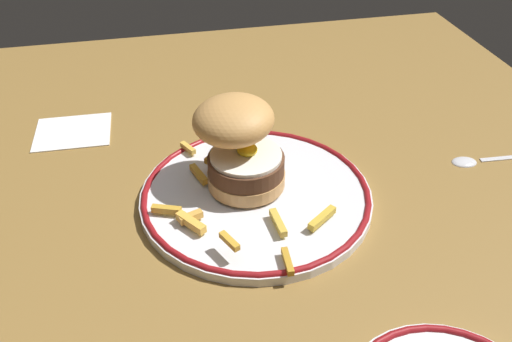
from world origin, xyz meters
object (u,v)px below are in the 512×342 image
dinner_plate (256,195)px  spoon (475,159)px  burger (239,142)px  napkin (73,131)px

dinner_plate → spoon: (32.01, 1.72, -0.48)cm
dinner_plate → burger: bearing=119.1°
burger → napkin: 30.25cm
burger → spoon: (33.55, -1.04, -6.91)cm
dinner_plate → napkin: (-23.93, 21.83, -0.64)cm
dinner_plate → spoon: bearing=3.1°
dinner_plate → burger: (-1.54, 2.77, 6.43)cm
dinner_plate → spoon: 32.06cm
burger → napkin: bearing=139.6°
dinner_plate → napkin: bearing=137.6°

